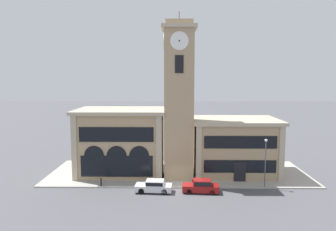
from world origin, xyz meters
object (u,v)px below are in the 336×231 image
street_lamp (266,156)px  fire_hydrant (193,183)px  parked_car_mid (201,186)px  bollard (101,182)px  parked_car_near (154,186)px

street_lamp → fire_hydrant: 9.42m
parked_car_mid → fire_hydrant: 1.92m
street_lamp → bollard: size_ratio=5.56×
parked_car_near → street_lamp: bearing=-169.0°
street_lamp → bollard: 20.27m
parked_car_mid → fire_hydrant: bearing=-58.4°
street_lamp → fire_hydrant: street_lamp is taller
parked_car_mid → fire_hydrant: size_ratio=5.00×
parked_car_near → fire_hydrant: 4.94m
parked_car_mid → bollard: parked_car_mid is taller
parked_car_mid → street_lamp: (7.88, 1.69, 3.24)m
parked_car_near → fire_hydrant: (4.63, 1.69, -0.18)m
parked_car_near → bollard: (-6.59, 1.60, -0.08)m
parked_car_near → bollard: parked_car_near is taller
bollard → street_lamp: bearing=0.3°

